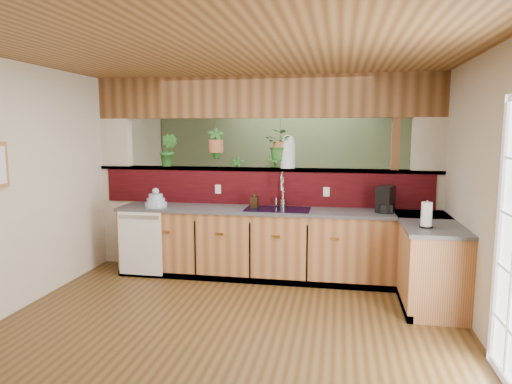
% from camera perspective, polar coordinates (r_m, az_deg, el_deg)
% --- Properties ---
extents(ground, '(4.60, 7.00, 0.01)m').
position_cam_1_polar(ground, '(5.13, -1.72, -13.88)').
color(ground, '#503718').
rests_on(ground, ground).
extents(ceiling, '(4.60, 7.00, 0.01)m').
position_cam_1_polar(ceiling, '(4.82, -1.85, 16.20)').
color(ceiling, brown).
rests_on(ceiling, ground).
extents(wall_back, '(4.60, 0.02, 2.60)m').
position_cam_1_polar(wall_back, '(8.25, 3.36, 3.59)').
color(wall_back, beige).
rests_on(wall_back, ground).
extents(wall_front, '(4.60, 0.02, 2.60)m').
position_cam_1_polar(wall_front, '(1.65, -29.32, -14.12)').
color(wall_front, beige).
rests_on(wall_front, ground).
extents(wall_left, '(0.02, 7.00, 2.60)m').
position_cam_1_polar(wall_left, '(5.75, -24.81, 1.12)').
color(wall_left, beige).
rests_on(wall_left, ground).
extents(wall_right, '(0.02, 7.00, 2.60)m').
position_cam_1_polar(wall_right, '(4.87, 25.68, 0.02)').
color(wall_right, beige).
rests_on(wall_right, ground).
extents(pass_through_partition, '(4.60, 0.21, 2.60)m').
position_cam_1_polar(pass_through_partition, '(6.13, 1.15, 1.17)').
color(pass_through_partition, beige).
rests_on(pass_through_partition, ground).
extents(pass_through_ledge, '(4.60, 0.21, 0.04)m').
position_cam_1_polar(pass_through_ledge, '(6.12, 0.88, 2.85)').
color(pass_through_ledge, brown).
rests_on(pass_through_ledge, ground).
extents(header_beam, '(4.60, 0.15, 0.55)m').
position_cam_1_polar(header_beam, '(6.11, 0.90, 11.80)').
color(header_beam, brown).
rests_on(header_beam, ground).
extents(sage_backwall, '(4.55, 0.02, 2.55)m').
position_cam_1_polar(sage_backwall, '(8.23, 3.34, 3.58)').
color(sage_backwall, '#5D6F4C').
rests_on(sage_backwall, ground).
extents(countertop, '(4.14, 1.52, 0.90)m').
position_cam_1_polar(countertop, '(5.72, 8.41, -6.96)').
color(countertop, '#985E34').
rests_on(countertop, ground).
extents(dishwasher, '(0.58, 0.03, 0.82)m').
position_cam_1_polar(dishwasher, '(6.05, -14.30, -6.23)').
color(dishwasher, white).
rests_on(dishwasher, ground).
extents(navy_sink, '(0.82, 0.50, 0.18)m').
position_cam_1_polar(navy_sink, '(5.79, 2.70, -2.92)').
color(navy_sink, black).
rests_on(navy_sink, countertop).
extents(faucet, '(0.20, 0.20, 0.46)m').
position_cam_1_polar(faucet, '(5.89, 3.28, 0.48)').
color(faucet, '#B7B7B2').
rests_on(faucet, countertop).
extents(dish_stack, '(0.29, 0.29, 0.25)m').
position_cam_1_polar(dish_stack, '(6.06, -12.41, -1.12)').
color(dish_stack, '#99ACC5').
rests_on(dish_stack, countertop).
extents(soap_dispenser, '(0.10, 0.11, 0.21)m').
position_cam_1_polar(soap_dispenser, '(5.87, -0.19, -0.94)').
color(soap_dispenser, '#332312').
rests_on(soap_dispenser, countertop).
extents(coffee_maker, '(0.17, 0.29, 0.32)m').
position_cam_1_polar(coffee_maker, '(5.75, 15.88, -0.99)').
color(coffee_maker, black).
rests_on(coffee_maker, countertop).
extents(paper_towel, '(0.13, 0.13, 0.28)m').
position_cam_1_polar(paper_towel, '(4.97, 20.54, -2.75)').
color(paper_towel, black).
rests_on(paper_towel, countertop).
extents(glass_jar, '(0.20, 0.20, 0.44)m').
position_cam_1_polar(glass_jar, '(6.06, 4.00, 5.05)').
color(glass_jar, silver).
rests_on(glass_jar, pass_through_ledge).
extents(ledge_plant_left, '(0.26, 0.21, 0.45)m').
position_cam_1_polar(ledge_plant_left, '(6.46, -10.90, 5.15)').
color(ledge_plant_left, '#296422').
rests_on(ledge_plant_left, pass_through_ledge).
extents(hanging_plant_a, '(0.26, 0.22, 0.55)m').
position_cam_1_polar(hanging_plant_a, '(6.24, -5.06, 7.32)').
color(hanging_plant_a, brown).
rests_on(hanging_plant_a, header_beam).
extents(hanging_plant_b, '(0.46, 0.44, 0.53)m').
position_cam_1_polar(hanging_plant_b, '(6.06, 3.04, 7.59)').
color(hanging_plant_b, brown).
rests_on(hanging_plant_b, header_beam).
extents(shelving_console, '(1.46, 0.62, 0.94)m').
position_cam_1_polar(shelving_console, '(8.16, 0.20, -2.10)').
color(shelving_console, black).
rests_on(shelving_console, ground).
extents(shelf_plant_a, '(0.25, 0.18, 0.46)m').
position_cam_1_polar(shelf_plant_a, '(8.14, -2.33, 2.84)').
color(shelf_plant_a, '#296422').
rests_on(shelf_plant_a, shelving_console).
extents(shelf_plant_b, '(0.33, 0.33, 0.51)m').
position_cam_1_polar(shelf_plant_b, '(8.02, 2.36, 2.95)').
color(shelf_plant_b, '#296422').
rests_on(shelf_plant_b, shelving_console).
extents(floor_plant, '(0.78, 0.69, 0.81)m').
position_cam_1_polar(floor_plant, '(7.47, 7.18, -3.81)').
color(floor_plant, '#296422').
rests_on(floor_plant, ground).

